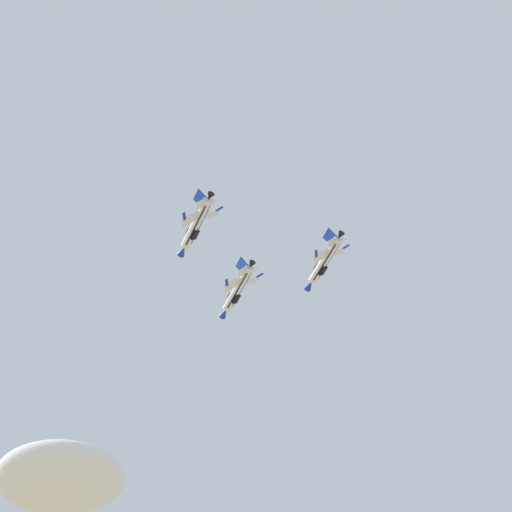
{
  "coord_description": "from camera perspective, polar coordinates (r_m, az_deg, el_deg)",
  "views": [
    {
      "loc": [
        2.61,
        -3.32,
        1.53
      ],
      "look_at": [
        -0.44,
        117.5,
        159.34
      ],
      "focal_mm": 69.94,
      "sensor_mm": 36.0,
      "label": 1
    }
  ],
  "objects": [
    {
      "name": "cloud_near_formation",
      "position": [
        372.31,
        -11.16,
        -12.35
      ],
      "size": [
        47.06,
        34.61,
        19.77
      ],
      "primitive_type": "ellipsoid",
      "color": "white"
    },
    {
      "name": "fighter_jet_lead",
      "position": [
        204.77,
        -1.08,
        -1.93
      ],
      "size": [
        9.65,
        15.0,
        6.52
      ],
      "rotation": [
        0.0,
        -0.69,
        0.44
      ],
      "color": "white"
    },
    {
      "name": "fighter_jet_left_wing",
      "position": [
        191.7,
        -3.47,
        1.81
      ],
      "size": [
        9.48,
        15.0,
        6.95
      ],
      "rotation": [
        0.0,
        -0.75,
        0.44
      ],
      "color": "white"
    },
    {
      "name": "fighter_jet_right_wing",
      "position": [
        203.05,
        3.92,
        -0.29
      ],
      "size": [
        9.58,
        15.0,
        6.7
      ],
      "rotation": [
        0.0,
        -0.71,
        0.44
      ],
      "color": "white"
    }
  ]
}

